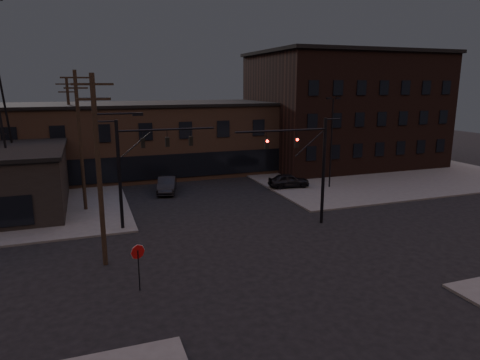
# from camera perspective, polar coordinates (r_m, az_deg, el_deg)

# --- Properties ---
(ground) EXTENTS (140.00, 140.00, 0.00)m
(ground) POSITION_cam_1_polar(r_m,az_deg,el_deg) (27.02, 3.60, -10.01)
(ground) COLOR black
(ground) RESTS_ON ground
(sidewalk_ne) EXTENTS (30.00, 30.00, 0.15)m
(sidewalk_ne) POSITION_cam_1_polar(r_m,az_deg,el_deg) (56.05, 15.40, 1.60)
(sidewalk_ne) COLOR #474744
(sidewalk_ne) RESTS_ON ground
(building_row) EXTENTS (40.00, 12.00, 8.00)m
(building_row) POSITION_cam_1_polar(r_m,az_deg,el_deg) (52.20, -8.69, 5.49)
(building_row) COLOR brown
(building_row) RESTS_ON ground
(building_right) EXTENTS (22.00, 16.00, 14.00)m
(building_right) POSITION_cam_1_polar(r_m,az_deg,el_deg) (58.49, 13.53, 9.00)
(building_right) COLOR black
(building_right) RESTS_ON ground
(traffic_signal_near) EXTENTS (7.12, 0.24, 8.00)m
(traffic_signal_near) POSITION_cam_1_polar(r_m,az_deg,el_deg) (31.84, 9.37, 2.60)
(traffic_signal_near) COLOR black
(traffic_signal_near) RESTS_ON ground
(traffic_signal_far) EXTENTS (7.12, 0.24, 8.00)m
(traffic_signal_far) POSITION_cam_1_polar(r_m,az_deg,el_deg) (31.47, -13.55, 2.45)
(traffic_signal_far) COLOR black
(traffic_signal_far) RESTS_ON ground
(stop_sign) EXTENTS (0.72, 0.33, 2.48)m
(stop_sign) POSITION_cam_1_polar(r_m,az_deg,el_deg) (22.63, -13.44, -9.93)
(stop_sign) COLOR black
(stop_sign) RESTS_ON ground
(utility_pole_near) EXTENTS (3.70, 0.28, 11.00)m
(utility_pole_near) POSITION_cam_1_polar(r_m,az_deg,el_deg) (25.25, -18.20, 1.68)
(utility_pole_near) COLOR black
(utility_pole_near) RESTS_ON ground
(utility_pole_mid) EXTENTS (3.70, 0.28, 11.50)m
(utility_pole_mid) POSITION_cam_1_polar(r_m,az_deg,el_deg) (37.08, -20.46, 5.25)
(utility_pole_mid) COLOR black
(utility_pole_mid) RESTS_ON ground
(utility_pole_far) EXTENTS (2.20, 0.28, 11.00)m
(utility_pole_far) POSITION_cam_1_polar(r_m,az_deg,el_deg) (49.07, -21.64, 6.39)
(utility_pole_far) COLOR black
(utility_pole_far) RESTS_ON ground
(lot_light_a) EXTENTS (1.50, 0.28, 9.14)m
(lot_light_a) POSITION_cam_1_polar(r_m,az_deg,el_deg) (43.71, 12.13, 5.97)
(lot_light_a) COLOR black
(lot_light_a) RESTS_ON ground
(lot_light_b) EXTENTS (1.50, 0.28, 9.14)m
(lot_light_b) POSITION_cam_1_polar(r_m,az_deg,el_deg) (51.15, 14.92, 6.77)
(lot_light_b) COLOR black
(lot_light_b) RESTS_ON ground
(parked_car_lot_a) EXTENTS (4.31, 2.17, 1.41)m
(parked_car_lot_a) POSITION_cam_1_polar(r_m,az_deg,el_deg) (43.62, 6.52, -0.05)
(parked_car_lot_a) COLOR black
(parked_car_lot_a) RESTS_ON sidewalk_ne
(parked_car_lot_b) EXTENTS (5.45, 3.07, 1.49)m
(parked_car_lot_b) POSITION_cam_1_polar(r_m,az_deg,el_deg) (55.59, 14.91, 2.40)
(parked_car_lot_b) COLOR #AFAFB1
(parked_car_lot_b) RESTS_ON sidewalk_ne
(car_crossing) EXTENTS (2.78, 5.00, 1.56)m
(car_crossing) POSITION_cam_1_polar(r_m,az_deg,el_deg) (42.43, -9.72, -0.62)
(car_crossing) COLOR black
(car_crossing) RESTS_ON ground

